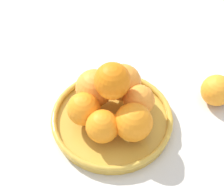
{
  "coord_description": "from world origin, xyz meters",
  "views": [
    {
      "loc": [
        0.03,
        -0.48,
        0.65
      ],
      "look_at": [
        0.0,
        0.0,
        0.09
      ],
      "focal_mm": 60.0,
      "sensor_mm": 36.0,
      "label": 1
    }
  ],
  "objects": [
    {
      "name": "orange_pile",
      "position": [
        0.0,
        0.01,
        0.08
      ],
      "size": [
        0.18,
        0.19,
        0.13
      ],
      "color": "orange",
      "rests_on": "fruit_bowl"
    },
    {
      "name": "fruit_bowl",
      "position": [
        0.0,
        0.0,
        0.01
      ],
      "size": [
        0.26,
        0.26,
        0.03
      ],
      "color": "gold",
      "rests_on": "ground_plane"
    },
    {
      "name": "ground_plane",
      "position": [
        0.0,
        0.0,
        0.0
      ],
      "size": [
        4.0,
        4.0,
        0.0
      ],
      "primitive_type": "plane",
      "color": "beige"
    },
    {
      "name": "stray_orange",
      "position": [
        0.23,
        0.08,
        0.03
      ],
      "size": [
        0.07,
        0.07,
        0.07
      ],
      "primitive_type": "sphere",
      "color": "orange",
      "rests_on": "ground_plane"
    }
  ]
}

